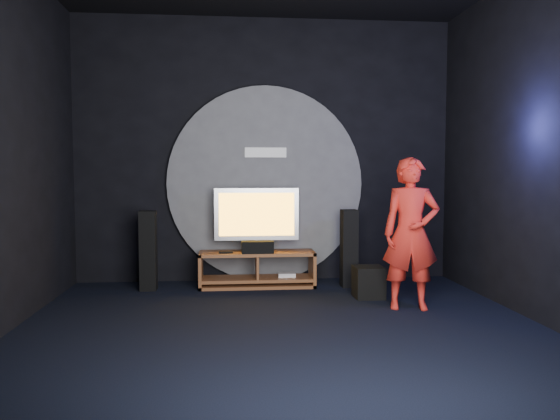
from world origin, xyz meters
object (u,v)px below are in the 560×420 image
Objects in this scene: media_console at (258,271)px; player at (411,233)px; tv at (257,217)px; subwoofer at (369,282)px; tower_speaker_left at (148,251)px; tower_speaker_right at (349,248)px.

player reaches higher than media_console.
tv is 1.66m from subwoofer.
media_console is 0.70m from tv.
subwoofer is at bearing -14.24° from tower_speaker_left.
tower_speaker_right is at bearing 98.73° from subwoofer.
tower_speaker_left is 2.71m from subwoofer.
tower_speaker_right is (1.17, -0.18, -0.40)m from tv.
subwoofer is at bearing -30.42° from media_console.
tv reaches higher than tower_speaker_left.
player is (2.93, -1.20, 0.32)m from tower_speaker_left.
player is at bearing -40.39° from tv.
tower_speaker_left is at bearing -174.03° from tv.
tower_speaker_left is (-1.35, -0.14, -0.40)m from tv.
media_console is 4.00× the size of subwoofer.
tv is at bearing 171.09° from tower_speaker_right.
tower_speaker_left is at bearing 167.53° from player.
player is at bearing -22.30° from tower_speaker_left.
tv is 1.09× the size of tower_speaker_right.
tower_speaker_right reaches higher than media_console.
tower_speaker_left is at bearing 179.05° from tower_speaker_right.
media_console is 1.39m from tower_speaker_left.
media_console is 2.11m from player.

